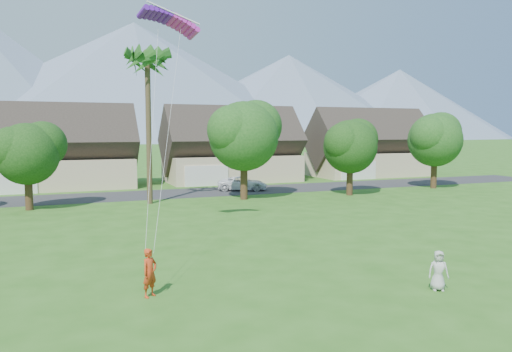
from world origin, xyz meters
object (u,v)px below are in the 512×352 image
parafoil_kite (170,19)px  parked_car (243,184)px  watcher (438,270)px  kite_flyer (150,273)px

parafoil_kite → parked_car: bearing=50.6°
watcher → parked_car: (3.76, 31.73, -0.07)m
kite_flyer → parked_car: size_ratio=0.36×
watcher → kite_flyer: bearing=-171.2°
kite_flyer → parked_car: 31.72m
kite_flyer → parked_car: bearing=28.0°
kite_flyer → watcher: 10.72m
kite_flyer → watcher: bearing=-53.6°
parked_car → kite_flyer: bearing=175.8°
parked_car → parafoil_kite: (-11.18, -19.42, 11.19)m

